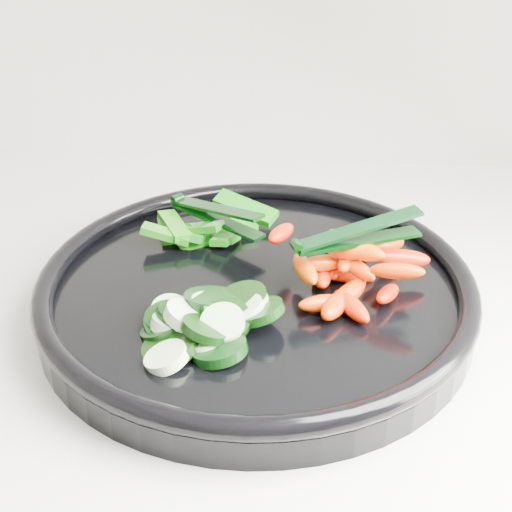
{
  "coord_description": "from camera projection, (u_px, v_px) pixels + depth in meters",
  "views": [
    {
      "loc": [
        -0.1,
        1.15,
        1.29
      ],
      "look_at": [
        -0.14,
        1.66,
        0.99
      ],
      "focal_mm": 50.0,
      "sensor_mm": 36.0,
      "label": 1
    }
  ],
  "objects": [
    {
      "name": "tong_pepper",
      "position": [
        214.0,
        213.0,
        0.68
      ],
      "size": [
        0.1,
        0.08,
        0.02
      ],
      "color": "black",
      "rests_on": "pepper_pile"
    },
    {
      "name": "veggie_tray",
      "position": [
        256.0,
        291.0,
        0.61
      ],
      "size": [
        0.39,
        0.39,
        0.04
      ],
      "color": "black",
      "rests_on": "counter"
    },
    {
      "name": "cucumber_pile",
      "position": [
        199.0,
        320.0,
        0.55
      ],
      "size": [
        0.13,
        0.11,
        0.04
      ],
      "color": "black",
      "rests_on": "veggie_tray"
    },
    {
      "name": "tong_carrot",
      "position": [
        355.0,
        235.0,
        0.59
      ],
      "size": [
        0.11,
        0.06,
        0.02
      ],
      "color": "black",
      "rests_on": "carrot_pile"
    },
    {
      "name": "pepper_pile",
      "position": [
        210.0,
        228.0,
        0.69
      ],
      "size": [
        0.13,
        0.09,
        0.04
      ],
      "color": "#17710A",
      "rests_on": "veggie_tray"
    },
    {
      "name": "carrot_pile",
      "position": [
        347.0,
        269.0,
        0.6
      ],
      "size": [
        0.15,
        0.16,
        0.05
      ],
      "color": "#F85600",
      "rests_on": "veggie_tray"
    }
  ]
}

